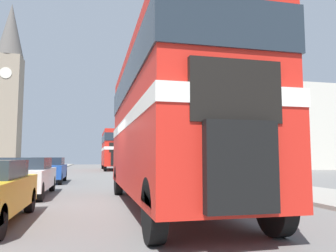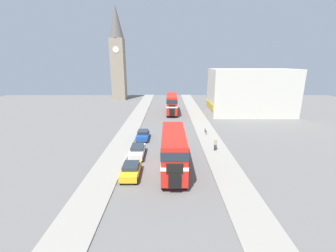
{
  "view_description": "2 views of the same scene",
  "coord_description": "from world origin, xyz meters",
  "px_view_note": "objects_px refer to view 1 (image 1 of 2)",
  "views": [
    {
      "loc": [
        -1.4,
        -10.33,
        1.43
      ],
      "look_at": [
        0.77,
        -1.02,
        2.36
      ],
      "focal_mm": 35.0,
      "sensor_mm": 36.0,
      "label": 1
    },
    {
      "loc": [
        0.17,
        -24.01,
        11.66
      ],
      "look_at": [
        0.0,
        10.73,
        1.85
      ],
      "focal_mm": 24.0,
      "sensor_mm": 36.0,
      "label": 2
    }
  ],
  "objects_px": {
    "pedestrian_walking": "(257,164)",
    "bicycle_on_pavement": "(204,171)",
    "car_parked_far": "(49,170)",
    "car_parked_mid": "(26,176)",
    "church_tower": "(9,81)",
    "double_decker_bus": "(168,116)",
    "bus_distant": "(113,147)"
  },
  "relations": [
    {
      "from": "pedestrian_walking",
      "to": "bicycle_on_pavement",
      "type": "height_order",
      "value": "pedestrian_walking"
    },
    {
      "from": "car_parked_far",
      "to": "church_tower",
      "type": "bearing_deg",
      "value": 106.41
    },
    {
      "from": "car_parked_mid",
      "to": "church_tower",
      "type": "bearing_deg",
      "value": 104.22
    },
    {
      "from": "bus_distant",
      "to": "bicycle_on_pavement",
      "type": "relative_size",
      "value": 5.77
    },
    {
      "from": "car_parked_mid",
      "to": "car_parked_far",
      "type": "relative_size",
      "value": 1.1
    },
    {
      "from": "bus_distant",
      "to": "car_parked_far",
      "type": "xyz_separation_m",
      "value": [
        -4.8,
        -18.89,
        -1.88
      ]
    },
    {
      "from": "church_tower",
      "to": "double_decker_bus",
      "type": "bearing_deg",
      "value": -72.12
    },
    {
      "from": "pedestrian_walking",
      "to": "bicycle_on_pavement",
      "type": "bearing_deg",
      "value": 90.56
    },
    {
      "from": "double_decker_bus",
      "to": "bicycle_on_pavement",
      "type": "relative_size",
      "value": 5.47
    },
    {
      "from": "car_parked_mid",
      "to": "car_parked_far",
      "type": "distance_m",
      "value": 6.59
    },
    {
      "from": "car_parked_far",
      "to": "pedestrian_walking",
      "type": "distance_m",
      "value": 11.5
    },
    {
      "from": "bicycle_on_pavement",
      "to": "church_tower",
      "type": "relative_size",
      "value": 0.06
    },
    {
      "from": "bus_distant",
      "to": "pedestrian_walking",
      "type": "height_order",
      "value": "bus_distant"
    },
    {
      "from": "car_parked_far",
      "to": "church_tower",
      "type": "height_order",
      "value": "church_tower"
    },
    {
      "from": "pedestrian_walking",
      "to": "bicycle_on_pavement",
      "type": "xyz_separation_m",
      "value": [
        -0.08,
        7.66,
        -0.62
      ]
    },
    {
      "from": "double_decker_bus",
      "to": "car_parked_far",
      "type": "distance_m",
      "value": 11.66
    },
    {
      "from": "car_parked_far",
      "to": "bicycle_on_pavement",
      "type": "bearing_deg",
      "value": 14.96
    },
    {
      "from": "double_decker_bus",
      "to": "pedestrian_walking",
      "type": "height_order",
      "value": "double_decker_bus"
    },
    {
      "from": "pedestrian_walking",
      "to": "church_tower",
      "type": "height_order",
      "value": "church_tower"
    },
    {
      "from": "car_parked_far",
      "to": "bicycle_on_pavement",
      "type": "height_order",
      "value": "car_parked_far"
    },
    {
      "from": "double_decker_bus",
      "to": "bicycle_on_pavement",
      "type": "height_order",
      "value": "double_decker_bus"
    },
    {
      "from": "double_decker_bus",
      "to": "bus_distant",
      "type": "relative_size",
      "value": 0.95
    },
    {
      "from": "bus_distant",
      "to": "car_parked_mid",
      "type": "relative_size",
      "value": 2.34
    },
    {
      "from": "car_parked_mid",
      "to": "church_tower",
      "type": "height_order",
      "value": "church_tower"
    },
    {
      "from": "double_decker_bus",
      "to": "bicycle_on_pavement",
      "type": "bearing_deg",
      "value": 66.57
    },
    {
      "from": "pedestrian_walking",
      "to": "car_parked_far",
      "type": "bearing_deg",
      "value": 154.74
    },
    {
      "from": "car_parked_mid",
      "to": "pedestrian_walking",
      "type": "xyz_separation_m",
      "value": [
        10.4,
        1.69,
        0.36
      ]
    },
    {
      "from": "car_parked_far",
      "to": "pedestrian_walking",
      "type": "height_order",
      "value": "pedestrian_walking"
    },
    {
      "from": "double_decker_bus",
      "to": "church_tower",
      "type": "distance_m",
      "value": 55.1
    },
    {
      "from": "bus_distant",
      "to": "car_parked_far",
      "type": "bearing_deg",
      "value": -104.26
    },
    {
      "from": "bicycle_on_pavement",
      "to": "car_parked_mid",
      "type": "bearing_deg",
      "value": -137.82
    },
    {
      "from": "car_parked_far",
      "to": "church_tower",
      "type": "relative_size",
      "value": 0.14
    }
  ]
}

